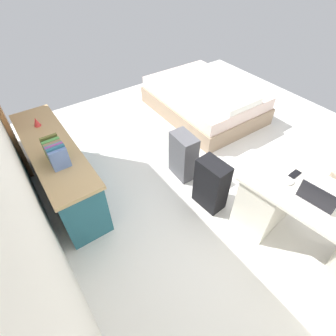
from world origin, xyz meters
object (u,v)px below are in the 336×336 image
at_px(computer_mouse, 290,182).
at_px(credenza, 59,169).
at_px(desk, 312,225).
at_px(figurine_small, 36,122).
at_px(suitcase_black, 211,185).
at_px(suitcase_spare_grey, 183,156).
at_px(cell_phone_by_mouse, 295,174).
at_px(bed, 205,100).
at_px(laptop, 317,198).

bearing_deg(computer_mouse, credenza, 33.78).
bearing_deg(desk, figurine_small, 33.08).
distance_m(credenza, suitcase_black, 1.79).
bearing_deg(suitcase_spare_grey, computer_mouse, -165.30).
height_order(credenza, figurine_small, figurine_small).
distance_m(cell_phone_by_mouse, figurine_small, 2.89).
distance_m(desk, bed, 2.75).
relative_size(cell_phone_by_mouse, figurine_small, 1.24).
xyz_separation_m(laptop, cell_phone_by_mouse, (0.31, -0.14, -0.04)).
height_order(suitcase_black, figurine_small, figurine_small).
height_order(credenza, laptop, laptop).
bearing_deg(credenza, laptop, -142.23).
relative_size(suitcase_spare_grey, laptop, 1.86).
bearing_deg(suitcase_spare_grey, figurine_small, 54.89).
xyz_separation_m(desk, computer_mouse, (0.33, 0.07, 0.36)).
xyz_separation_m(credenza, bed, (0.40, -2.63, -0.12)).
relative_size(desk, figurine_small, 13.78).
distance_m(credenza, figurine_small, 0.62).
relative_size(desk, suitcase_spare_grey, 2.42).
height_order(suitcase_spare_grey, cell_phone_by_mouse, cell_phone_by_mouse).
bearing_deg(laptop, desk, -129.95).
bearing_deg(bed, suitcase_black, 140.88).
bearing_deg(figurine_small, cell_phone_by_mouse, -141.84).
bearing_deg(bed, figurine_small, 88.78).
height_order(laptop, computer_mouse, laptop).
bearing_deg(computer_mouse, laptop, 170.98).
relative_size(suitcase_black, laptop, 1.90).
height_order(credenza, suitcase_spare_grey, credenza).
bearing_deg(laptop, figurine_small, 32.54).
distance_m(desk, cell_phone_by_mouse, 0.52).
relative_size(credenza, computer_mouse, 18.00).
distance_m(suitcase_black, suitcase_spare_grey, 0.59).
bearing_deg(figurine_small, suitcase_spare_grey, -127.68).
height_order(desk, computer_mouse, computer_mouse).
bearing_deg(credenza, computer_mouse, -138.41).
relative_size(bed, figurine_small, 17.39).
xyz_separation_m(suitcase_spare_grey, cell_phone_by_mouse, (-1.21, -0.40, 0.42)).
distance_m(laptop, figurine_small, 3.06).
relative_size(laptop, computer_mouse, 3.37).
xyz_separation_m(credenza, suitcase_spare_grey, (-0.61, -1.38, -0.05)).
relative_size(credenza, laptop, 5.34).
bearing_deg(suitcase_black, bed, -43.55).
bearing_deg(suitcase_spare_grey, bed, -48.41).
bearing_deg(desk, laptop, 50.05).
distance_m(computer_mouse, cell_phone_by_mouse, 0.14).
bearing_deg(desk, computer_mouse, 12.14).
distance_m(suitcase_black, laptop, 1.08).
distance_m(credenza, suitcase_spare_grey, 1.51).
bearing_deg(suitcase_spare_grey, desk, -165.30).
bearing_deg(suitcase_spare_grey, laptop, -167.57).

